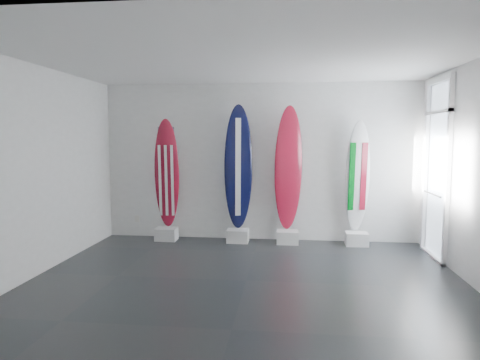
# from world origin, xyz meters

# --- Properties ---
(floor) EXTENTS (6.00, 6.00, 0.00)m
(floor) POSITION_xyz_m (0.00, 0.00, 0.00)
(floor) COLOR black
(floor) RESTS_ON ground
(ceiling) EXTENTS (6.00, 6.00, 0.00)m
(ceiling) POSITION_xyz_m (0.00, 0.00, 3.00)
(ceiling) COLOR white
(ceiling) RESTS_ON wall_back
(wall_back) EXTENTS (6.00, 0.00, 6.00)m
(wall_back) POSITION_xyz_m (0.00, 2.50, 1.50)
(wall_back) COLOR silver
(wall_back) RESTS_ON ground
(wall_front) EXTENTS (6.00, 0.00, 6.00)m
(wall_front) POSITION_xyz_m (0.00, -2.50, 1.50)
(wall_front) COLOR silver
(wall_front) RESTS_ON ground
(wall_left) EXTENTS (0.00, 5.00, 5.00)m
(wall_left) POSITION_xyz_m (-3.00, 0.00, 1.50)
(wall_left) COLOR silver
(wall_left) RESTS_ON ground
(display_block_usa) EXTENTS (0.40, 0.30, 0.24)m
(display_block_usa) POSITION_xyz_m (-1.76, 2.18, 0.12)
(display_block_usa) COLOR silver
(display_block_usa) RESTS_ON floor
(surfboard_usa) EXTENTS (0.49, 0.25, 2.09)m
(surfboard_usa) POSITION_xyz_m (-1.76, 2.28, 1.28)
(surfboard_usa) COLOR maroon
(surfboard_usa) RESTS_ON display_block_usa
(display_block_navy) EXTENTS (0.40, 0.30, 0.24)m
(display_block_navy) POSITION_xyz_m (-0.38, 2.18, 0.12)
(display_block_navy) COLOR silver
(display_block_navy) RESTS_ON floor
(surfboard_navy) EXTENTS (0.55, 0.28, 2.35)m
(surfboard_navy) POSITION_xyz_m (-0.38, 2.28, 1.41)
(surfboard_navy) COLOR black
(surfboard_navy) RESTS_ON display_block_navy
(display_block_swiss) EXTENTS (0.40, 0.30, 0.24)m
(display_block_swiss) POSITION_xyz_m (0.56, 2.18, 0.12)
(display_block_swiss) COLOR silver
(display_block_swiss) RESTS_ON floor
(surfboard_swiss) EXTENTS (0.56, 0.35, 2.32)m
(surfboard_swiss) POSITION_xyz_m (0.56, 2.28, 1.40)
(surfboard_swiss) COLOR maroon
(surfboard_swiss) RESTS_ON display_block_swiss
(display_block_italy) EXTENTS (0.40, 0.30, 0.24)m
(display_block_italy) POSITION_xyz_m (1.82, 2.18, 0.12)
(display_block_italy) COLOR silver
(display_block_italy) RESTS_ON floor
(surfboard_italy) EXTENTS (0.49, 0.29, 2.04)m
(surfboard_italy) POSITION_xyz_m (1.82, 2.28, 1.26)
(surfboard_italy) COLOR silver
(surfboard_italy) RESTS_ON display_block_italy
(wall_outlet) EXTENTS (0.09, 0.02, 0.13)m
(wall_outlet) POSITION_xyz_m (-2.45, 2.48, 0.35)
(wall_outlet) COLOR silver
(wall_outlet) RESTS_ON wall_back
(glass_door) EXTENTS (0.12, 1.16, 2.85)m
(glass_door) POSITION_xyz_m (2.97, 1.55, 1.43)
(glass_door) COLOR white
(glass_door) RESTS_ON floor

